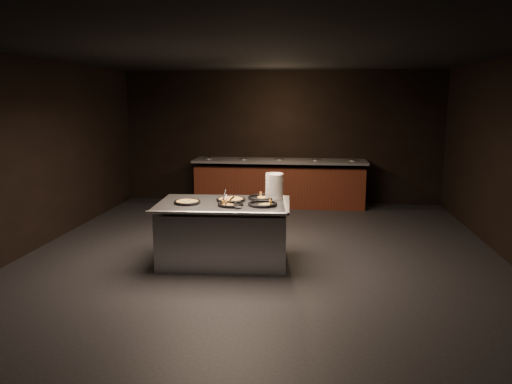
# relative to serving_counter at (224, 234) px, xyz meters

# --- Properties ---
(room) EXTENTS (7.02, 8.02, 2.92)m
(room) POSITION_rel_serving_counter_xyz_m (0.50, 0.38, 1.03)
(room) COLOR black
(room) RESTS_ON ground
(salad_bar) EXTENTS (3.70, 0.83, 1.18)m
(salad_bar) POSITION_rel_serving_counter_xyz_m (0.50, 3.94, 0.02)
(salad_bar) COLOR #582414
(salad_bar) RESTS_ON ground
(serving_counter) EXTENTS (1.87, 1.25, 0.87)m
(serving_counter) POSITION_rel_serving_counter_xyz_m (0.00, 0.00, 0.00)
(serving_counter) COLOR #A6A9AD
(serving_counter) RESTS_ON ground
(plate_stack) EXTENTS (0.25, 0.25, 0.37)m
(plate_stack) POSITION_rel_serving_counter_xyz_m (0.67, 0.33, 0.63)
(plate_stack) COLOR silver
(plate_stack) RESTS_ON serving_counter
(pan_veggie_whole) EXTENTS (0.37, 0.37, 0.04)m
(pan_veggie_whole) POSITION_rel_serving_counter_xyz_m (-0.49, -0.12, 0.47)
(pan_veggie_whole) COLOR black
(pan_veggie_whole) RESTS_ON serving_counter
(pan_cheese_whole) EXTENTS (0.41, 0.41, 0.04)m
(pan_cheese_whole) POSITION_rel_serving_counter_xyz_m (0.08, 0.12, 0.47)
(pan_cheese_whole) COLOR black
(pan_cheese_whole) RESTS_ON serving_counter
(pan_cheese_slices_a) EXTENTS (0.41, 0.41, 0.04)m
(pan_cheese_slices_a) POSITION_rel_serving_counter_xyz_m (0.50, 0.33, 0.47)
(pan_cheese_slices_a) COLOR black
(pan_cheese_slices_a) RESTS_ON serving_counter
(pan_cheese_slices_b) EXTENTS (0.35, 0.35, 0.04)m
(pan_cheese_slices_b) POSITION_rel_serving_counter_xyz_m (0.13, -0.20, 0.47)
(pan_cheese_slices_b) COLOR black
(pan_cheese_slices_b) RESTS_ON serving_counter
(pan_veggie_slices) EXTENTS (0.40, 0.40, 0.04)m
(pan_veggie_slices) POSITION_rel_serving_counter_xyz_m (0.56, -0.12, 0.47)
(pan_veggie_slices) COLOR black
(pan_veggie_slices) RESTS_ON serving_counter
(server_left) EXTENTS (0.09, 0.32, 0.15)m
(server_left) POSITION_rel_serving_counter_xyz_m (0.00, 0.09, 0.53)
(server_left) COLOR #A6A9AD
(server_left) RESTS_ON serving_counter
(server_right) EXTENTS (0.24, 0.24, 0.15)m
(server_right) POSITION_rel_serving_counter_xyz_m (0.17, -0.27, 0.52)
(server_right) COLOR #A6A9AD
(server_right) RESTS_ON serving_counter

